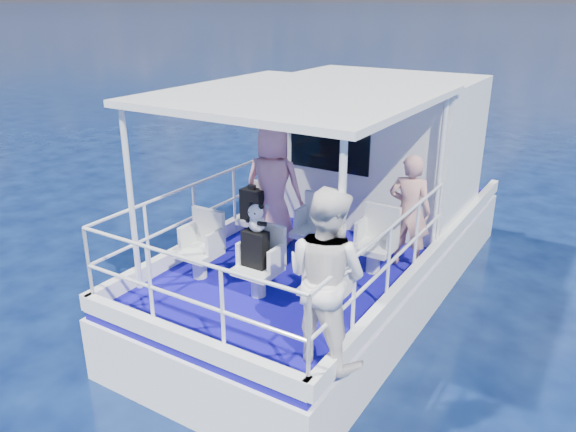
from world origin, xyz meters
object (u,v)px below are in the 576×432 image
(passenger_port_fwd, at_px, (273,186))
(passenger_stbd_aft, at_px, (326,277))
(backpack_center, at_px, (255,249))
(panda, at_px, (257,217))

(passenger_port_fwd, xyz_separation_m, passenger_stbd_aft, (1.95, -2.07, 0.01))
(passenger_port_fwd, bearing_deg, passenger_stbd_aft, 121.04)
(backpack_center, distance_m, panda, 0.39)
(passenger_stbd_aft, bearing_deg, panda, -19.95)
(panda, bearing_deg, backpack_center, -131.51)
(passenger_port_fwd, distance_m, passenger_stbd_aft, 2.84)
(passenger_stbd_aft, relative_size, backpack_center, 3.99)
(passenger_port_fwd, distance_m, backpack_center, 1.58)
(passenger_port_fwd, height_order, backpack_center, passenger_port_fwd)
(passenger_port_fwd, relative_size, passenger_stbd_aft, 0.99)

